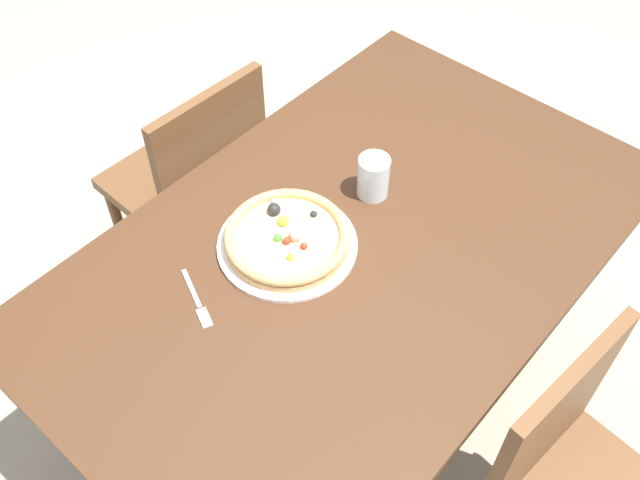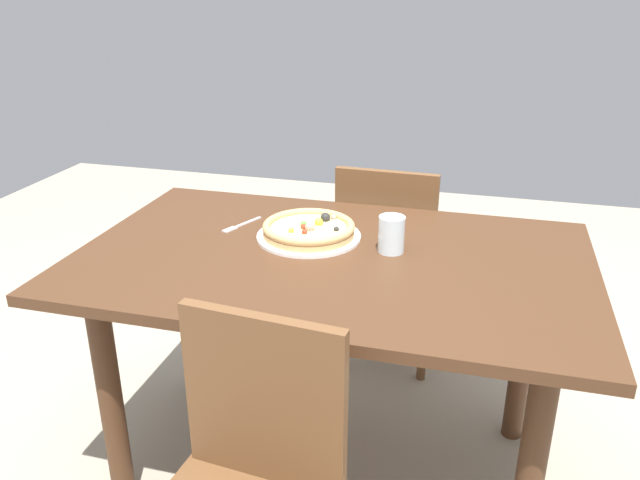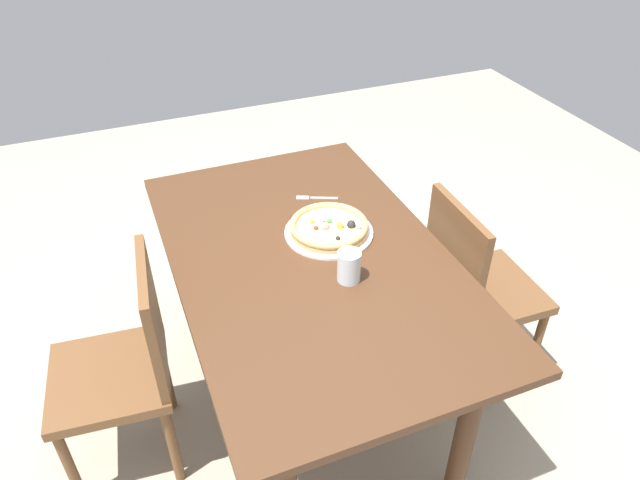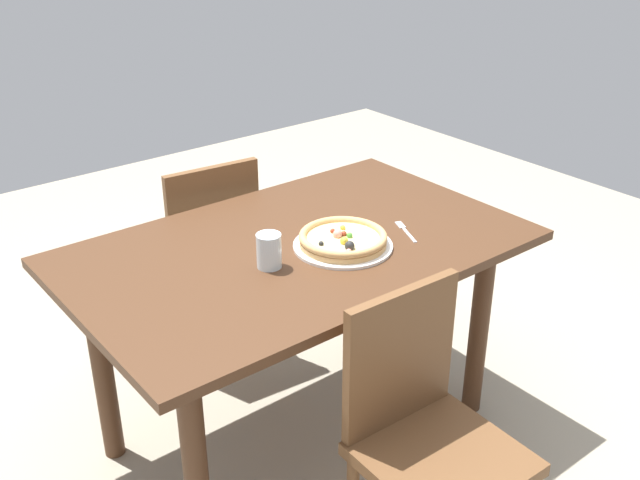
{
  "view_description": "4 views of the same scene",
  "coord_description": "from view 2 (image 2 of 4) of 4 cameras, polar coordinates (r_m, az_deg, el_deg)",
  "views": [
    {
      "loc": [
        0.84,
        0.64,
        2.03
      ],
      "look_at": [
        0.05,
        -0.05,
        0.78
      ],
      "focal_mm": 40.45,
      "sensor_mm": 36.0,
      "label": 1
    },
    {
      "loc": [
        -0.4,
        1.64,
        1.51
      ],
      "look_at": [
        0.05,
        -0.05,
        0.78
      ],
      "focal_mm": 35.73,
      "sensor_mm": 36.0,
      "label": 2
    },
    {
      "loc": [
        -1.5,
        0.57,
        2.01
      ],
      "look_at": [
        0.05,
        -0.05,
        0.78
      ],
      "focal_mm": 33.02,
      "sensor_mm": 36.0,
      "label": 3
    },
    {
      "loc": [
        -1.29,
        -1.74,
        1.84
      ],
      "look_at": [
        0.05,
        -0.05,
        0.78
      ],
      "focal_mm": 41.81,
      "sensor_mm": 36.0,
      "label": 4
    }
  ],
  "objects": [
    {
      "name": "plate",
      "position": [
        1.96,
        -1.01,
        0.34
      ],
      "size": [
        0.32,
        0.32,
        0.01
      ],
      "primitive_type": "cylinder",
      "color": "white",
      "rests_on": "dining_table"
    },
    {
      "name": "dining_table",
      "position": [
        1.89,
        1.05,
        -4.41
      ],
      "size": [
        1.48,
        0.92,
        0.76
      ],
      "color": "#472B19",
      "rests_on": "ground"
    },
    {
      "name": "drinking_glass",
      "position": [
        1.86,
        6.42,
        0.51
      ],
      "size": [
        0.08,
        0.08,
        0.11
      ],
      "primitive_type": "cylinder",
      "color": "silver",
      "rests_on": "dining_table"
    },
    {
      "name": "fork",
      "position": [
        2.07,
        -7.24,
        1.28
      ],
      "size": [
        0.08,
        0.16,
        0.0
      ],
      "rotation": [
        0.0,
        0.0,
        1.16
      ],
      "color": "silver",
      "rests_on": "dining_table"
    },
    {
      "name": "pizza",
      "position": [
        1.96,
        -1.0,
        1.04
      ],
      "size": [
        0.29,
        0.29,
        0.05
      ],
      "color": "tan",
      "rests_on": "plate"
    },
    {
      "name": "chair_near",
      "position": [
        2.55,
        6.2,
        -1.57
      ],
      "size": [
        0.41,
        0.41,
        0.86
      ],
      "rotation": [
        0.0,
        0.0,
        3.11
      ],
      "color": "brown",
      "rests_on": "ground"
    },
    {
      "name": "ground_plane",
      "position": [
        2.27,
        0.93,
        -19.28
      ],
      "size": [
        6.0,
        6.0,
        0.0
      ],
      "primitive_type": "plane",
      "color": "#9E937F"
    }
  ]
}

